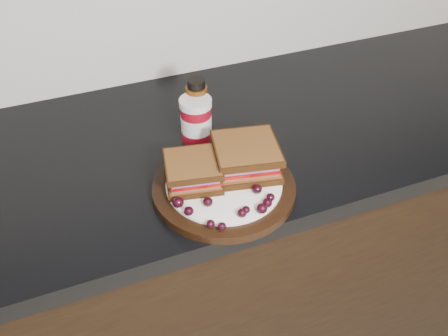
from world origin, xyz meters
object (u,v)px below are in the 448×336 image
Objects in this scene: plate at (224,188)px; oil_bottle at (197,106)px; sandwich_left at (193,171)px; condiment_jar at (196,120)px.

plate is 0.22m from oil_bottle.
sandwich_left reaches higher than plate.
condiment_jar reaches higher than sandwich_left.
plate is 0.07m from sandwich_left.
sandwich_left is 1.02× the size of condiment_jar.
condiment_jar is at bearing 79.92° from sandwich_left.
condiment_jar is at bearing -113.54° from oil_bottle.
sandwich_left is at bearing -111.45° from condiment_jar.
oil_bottle reaches higher than condiment_jar.
oil_bottle is at bearing 84.27° from plate.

